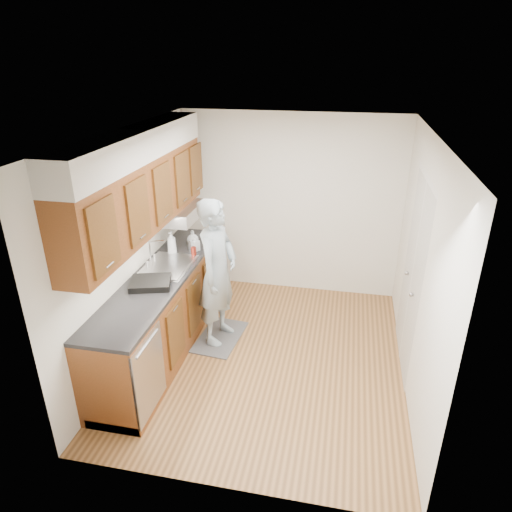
{
  "coord_description": "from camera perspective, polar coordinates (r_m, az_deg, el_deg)",
  "views": [
    {
      "loc": [
        0.74,
        -4.21,
        3.2
      ],
      "look_at": [
        -0.18,
        0.25,
        1.14
      ],
      "focal_mm": 32.0,
      "sensor_mm": 36.0,
      "label": 1
    }
  ],
  "objects": [
    {
      "name": "steel_can",
      "position": [
        5.69,
        -8.21,
        1.27
      ],
      "size": [
        0.07,
        0.07,
        0.11
      ],
      "primitive_type": "cylinder",
      "rotation": [
        0.0,
        0.0,
        -0.23
      ],
      "color": "#A5A5AA",
      "rests_on": "counter"
    },
    {
      "name": "person",
      "position": [
        5.17,
        -4.88,
        -0.9
      ],
      "size": [
        0.58,
        0.77,
        1.98
      ],
      "primitive_type": "imported",
      "rotation": [
        0.0,
        0.0,
        1.39
      ],
      "color": "#8FA1AE",
      "rests_on": "floor_mat"
    },
    {
      "name": "soap_bottle_a",
      "position": [
        5.58,
        -10.5,
        1.65
      ],
      "size": [
        0.13,
        0.13,
        0.29
      ],
      "primitive_type": "imported",
      "rotation": [
        0.0,
        0.0,
        -0.2
      ],
      "color": "silver",
      "rests_on": "counter"
    },
    {
      "name": "wall_back",
      "position": [
        6.31,
        4.32,
        6.28
      ],
      "size": [
        3.0,
        0.02,
        2.5
      ],
      "primitive_type": "cube",
      "color": "silver",
      "rests_on": "floor"
    },
    {
      "name": "floor_mat",
      "position": [
        5.66,
        -4.52,
        -10.05
      ],
      "size": [
        0.55,
        0.85,
        0.02
      ],
      "primitive_type": "cube",
      "rotation": [
        0.0,
        0.0,
        -0.1
      ],
      "color": "slate",
      "rests_on": "floor"
    },
    {
      "name": "ceiling",
      "position": [
        4.33,
        1.67,
        15.04
      ],
      "size": [
        3.5,
        3.5,
        0.0
      ],
      "primitive_type": "plane",
      "rotation": [
        3.14,
        0.0,
        0.0
      ],
      "color": "white",
      "rests_on": "wall_left"
    },
    {
      "name": "soda_can",
      "position": [
        5.51,
        -7.8,
        0.54
      ],
      "size": [
        0.07,
        0.07,
        0.12
      ],
      "primitive_type": "cylinder",
      "rotation": [
        0.0,
        0.0,
        0.16
      ],
      "color": "#9F281B",
      "rests_on": "counter"
    },
    {
      "name": "closet_door",
      "position": [
        5.06,
        18.93,
        -2.52
      ],
      "size": [
        0.02,
        1.22,
        2.05
      ],
      "primitive_type": "cube",
      "color": "silver",
      "rests_on": "wall_right"
    },
    {
      "name": "wall_right",
      "position": [
        4.7,
        19.81,
        -1.7
      ],
      "size": [
        0.02,
        3.5,
        2.5
      ],
      "primitive_type": "cube",
      "color": "silver",
      "rests_on": "floor"
    },
    {
      "name": "dish_rack",
      "position": [
        4.91,
        -13.04,
        -3.29
      ],
      "size": [
        0.49,
        0.45,
        0.06
      ],
      "primitive_type": "cube",
      "rotation": [
        0.0,
        0.0,
        0.29
      ],
      "color": "black",
      "rests_on": "counter"
    },
    {
      "name": "wall_left",
      "position": [
        5.15,
        -15.18,
        1.2
      ],
      "size": [
        0.02,
        3.5,
        2.5
      ],
      "primitive_type": "cube",
      "color": "silver",
      "rests_on": "floor"
    },
    {
      "name": "soap_bottle_c",
      "position": [
        5.84,
        -7.92,
        2.33
      ],
      "size": [
        0.2,
        0.2,
        0.19
      ],
      "primitive_type": "imported",
      "rotation": [
        0.0,
        0.0,
        0.45
      ],
      "color": "silver",
      "rests_on": "counter"
    },
    {
      "name": "counter",
      "position": [
        5.36,
        -11.41,
        -6.54
      ],
      "size": [
        0.64,
        2.8,
        1.3
      ],
      "color": "brown",
      "rests_on": "floor"
    },
    {
      "name": "soap_bottle_b",
      "position": [
        5.65,
        -7.62,
        1.61
      ],
      "size": [
        0.12,
        0.12,
        0.2
      ],
      "primitive_type": "imported",
      "rotation": [
        0.0,
        0.0,
        -0.65
      ],
      "color": "silver",
      "rests_on": "counter"
    },
    {
      "name": "upper_cabinets",
      "position": [
        4.89,
        -14.05,
        8.81
      ],
      "size": [
        0.47,
        2.8,
        1.21
      ],
      "color": "brown",
      "rests_on": "wall_left"
    },
    {
      "name": "floor",
      "position": [
        5.34,
        1.34,
        -12.5
      ],
      "size": [
        3.5,
        3.5,
        0.0
      ],
      "primitive_type": "plane",
      "color": "#A06D3C",
      "rests_on": "ground"
    }
  ]
}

